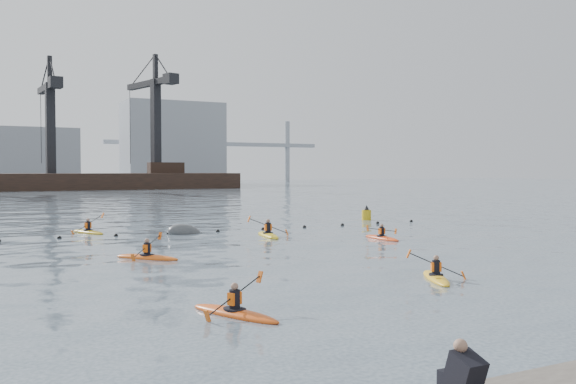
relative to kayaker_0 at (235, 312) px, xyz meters
The scene contains 12 objects.
ground 6.32m from the kayaker_0, 18.78° to the right, with size 400.00×400.00×0.00m, color #35424D.
float_line 21.22m from the kayaker_0, 75.03° to the left, with size 33.24×0.73×0.24m.
barge_pier 108.13m from the kayaker_0, 86.95° to the left, with size 72.00×19.30×29.50m.
skyline 148.75m from the kayaker_0, 86.83° to the left, with size 141.00×28.00×22.00m.
kayaker_0 is the anchor object (origin of this frame).
kayaker_1 8.27m from the kayaker_0, 12.00° to the left, with size 1.88×2.90×1.15m.
kayaker_2 11.03m from the kayaker_0, 87.78° to the left, with size 2.47×2.69×1.14m.
kayaker_3 18.73m from the kayaker_0, 62.48° to the left, with size 2.40×3.54×1.32m.
kayaker_4 18.56m from the kayaker_0, 42.83° to the left, with size 2.00×2.93×0.94m.
kayaker_5 23.05m from the kayaker_0, 90.39° to the left, with size 2.06×3.11×1.27m.
mooring_buoy 20.83m from the kayaker_0, 76.34° to the left, with size 2.17×1.28×1.09m, color #393C3E.
nav_buoy 30.85m from the kayaker_0, 49.62° to the left, with size 0.70×0.70×1.27m.
Camera 1 is at (-11.76, -12.47, 3.75)m, focal length 38.00 mm.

